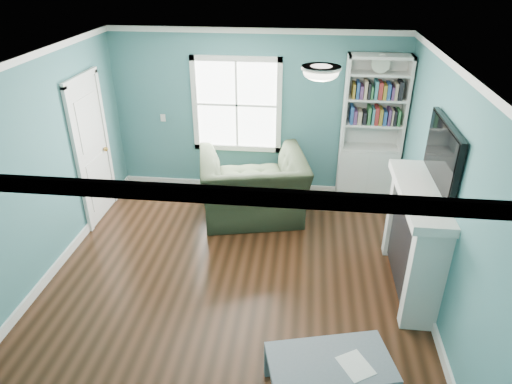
# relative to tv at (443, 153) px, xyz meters

# --- Properties ---
(floor) EXTENTS (5.00, 5.00, 0.00)m
(floor) POSITION_rel_tv_xyz_m (-2.20, -0.20, -1.72)
(floor) COLOR black
(floor) RESTS_ON ground
(room_walls) EXTENTS (5.00, 5.00, 5.00)m
(room_walls) POSITION_rel_tv_xyz_m (-2.20, -0.20, -0.14)
(room_walls) COLOR teal
(room_walls) RESTS_ON ground
(trim) EXTENTS (4.50, 5.00, 2.60)m
(trim) POSITION_rel_tv_xyz_m (-2.20, -0.20, -0.49)
(trim) COLOR white
(trim) RESTS_ON ground
(window) EXTENTS (1.40, 0.06, 1.50)m
(window) POSITION_rel_tv_xyz_m (-2.50, 2.29, -0.27)
(window) COLOR white
(window) RESTS_ON room_walls
(bookshelf) EXTENTS (0.90, 0.35, 2.31)m
(bookshelf) POSITION_rel_tv_xyz_m (-0.43, 2.10, -0.80)
(bookshelf) COLOR silver
(bookshelf) RESTS_ON ground
(fireplace) EXTENTS (0.44, 1.58, 1.30)m
(fireplace) POSITION_rel_tv_xyz_m (-0.12, 0.00, -1.09)
(fireplace) COLOR black
(fireplace) RESTS_ON ground
(tv) EXTENTS (0.06, 1.10, 0.65)m
(tv) POSITION_rel_tv_xyz_m (0.00, 0.00, 0.00)
(tv) COLOR black
(tv) RESTS_ON fireplace
(door) EXTENTS (0.12, 0.98, 2.17)m
(door) POSITION_rel_tv_xyz_m (-4.42, 1.20, -0.65)
(door) COLOR silver
(door) RESTS_ON ground
(ceiling_fixture) EXTENTS (0.38, 0.38, 0.15)m
(ceiling_fixture) POSITION_rel_tv_xyz_m (-1.30, -0.10, 0.82)
(ceiling_fixture) COLOR white
(ceiling_fixture) RESTS_ON room_walls
(light_switch) EXTENTS (0.08, 0.01, 0.12)m
(light_switch) POSITION_rel_tv_xyz_m (-3.70, 2.28, -0.52)
(light_switch) COLOR white
(light_switch) RESTS_ON room_walls
(recliner) EXTENTS (1.68, 1.28, 1.31)m
(recliner) POSITION_rel_tv_xyz_m (-2.14, 1.40, -1.07)
(recliner) COLOR black
(recliner) RESTS_ON ground
(coffee_table) EXTENTS (1.20, 0.84, 0.39)m
(coffee_table) POSITION_rel_tv_xyz_m (-1.09, -1.63, -1.38)
(coffee_table) COLOR #4D565C
(coffee_table) RESTS_ON ground
(paper_sheet) EXTENTS (0.35, 0.37, 0.00)m
(paper_sheet) POSITION_rel_tv_xyz_m (-0.88, -1.66, -1.33)
(paper_sheet) COLOR white
(paper_sheet) RESTS_ON coffee_table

